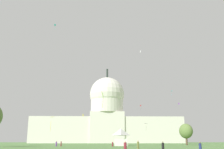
# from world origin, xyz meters

# --- Properties ---
(capitol_building) EXTENTS (130.27, 30.75, 66.14)m
(capitol_building) POSITION_xyz_m (-0.05, 199.25, 20.96)
(capitol_building) COLOR silver
(capitol_building) RESTS_ON ground_plane
(event_tent) EXTENTS (5.38, 7.72, 6.14)m
(event_tent) POSITION_xyz_m (2.64, 63.25, 3.15)
(event_tent) COLOR white
(event_tent) RESTS_ON ground_plane
(tree_east_far) EXTENTS (8.05, 8.39, 9.47)m
(tree_east_far) POSITION_xyz_m (33.87, 85.98, 6.09)
(tree_east_far) COLOR brown
(tree_east_far) RESTS_ON ground_plane
(person_black_near_tree_east) EXTENTS (0.58, 0.58, 1.59)m
(person_black_near_tree_east) POSITION_xyz_m (6.78, 13.87, 0.72)
(person_black_near_tree_east) COLOR black
(person_black_near_tree_east) RESTS_ON ground_plane
(person_purple_aisle_center) EXTENTS (0.62, 0.62, 1.72)m
(person_purple_aisle_center) POSITION_xyz_m (-19.21, 54.67, 0.77)
(person_purple_aisle_center) COLOR #703D93
(person_purple_aisle_center) RESTS_ON ground_plane
(person_maroon_back_right) EXTENTS (0.65, 0.65, 1.69)m
(person_maroon_back_right) POSITION_xyz_m (-0.65, 7.08, 0.76)
(person_maroon_back_right) COLOR maroon
(person_maroon_back_right) RESTS_ON ground_plane
(person_navy_mid_center) EXTENTS (0.45, 0.45, 1.53)m
(person_navy_mid_center) POSITION_xyz_m (10.63, 5.64, 0.69)
(person_navy_mid_center) COLOR navy
(person_navy_mid_center) RESTS_ON ground_plane
(person_maroon_deep_crowd) EXTENTS (0.43, 0.43, 1.74)m
(person_maroon_deep_crowd) POSITION_xyz_m (-17.80, 55.60, 0.81)
(person_maroon_deep_crowd) COLOR maroon
(person_maroon_deep_crowd) RESTS_ON ground_plane
(person_olive_back_left) EXTENTS (0.44, 0.44, 1.76)m
(person_olive_back_left) POSITION_xyz_m (1.35, 7.02, 0.82)
(person_olive_back_left) COLOR olive
(person_olive_back_left) RESTS_ON ground_plane
(person_maroon_lawn_far_left) EXTENTS (0.46, 0.46, 1.55)m
(person_maroon_lawn_far_left) POSITION_xyz_m (-0.82, 52.79, 0.70)
(person_maroon_lawn_far_left) COLOR maroon
(person_maroon_lawn_far_left) RESTS_ON ground_plane
(kite_turquoise_high) EXTENTS (0.80, 0.75, 2.76)m
(kite_turquoise_high) POSITION_xyz_m (-28.78, 90.13, 59.15)
(kite_turquoise_high) COLOR teal
(kite_white_high) EXTENTS (0.36, 0.68, 1.10)m
(kite_white_high) POSITION_xyz_m (17.11, 105.98, 51.06)
(kite_white_high) COLOR white
(kite_cyan_mid) EXTENTS (1.25, 1.10, 2.46)m
(kite_cyan_mid) POSITION_xyz_m (38.43, 124.61, 31.19)
(kite_cyan_mid) COLOR #33BCDB
(kite_black_low) EXTENTS (1.76, 1.15, 4.37)m
(kite_black_low) POSITION_xyz_m (24.19, 139.05, 12.33)
(kite_black_low) COLOR black
(kite_violet_mid) EXTENTS (0.93, 0.89, 0.94)m
(kite_violet_mid) POSITION_xyz_m (39.86, 114.64, 22.62)
(kite_violet_mid) COLOR purple
(kite_lime_low) EXTENTS (0.54, 0.92, 3.89)m
(kite_lime_low) POSITION_xyz_m (-4.23, 25.58, 11.98)
(kite_lime_low) COLOR #8CD133
(kite_red_mid) EXTENTS (0.79, 0.73, 3.34)m
(kite_red_mid) POSITION_xyz_m (22.96, 150.97, 26.12)
(kite_red_mid) COLOR red
(kite_gold_low) EXTENTS (1.72, 1.62, 3.82)m
(kite_gold_low) POSITION_xyz_m (-19.24, 42.45, 7.80)
(kite_gold_low) COLOR gold
(kite_yellow_low) EXTENTS (0.57, 0.78, 1.52)m
(kite_yellow_low) POSITION_xyz_m (-15.87, 126.76, 17.02)
(kite_yellow_low) COLOR yellow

